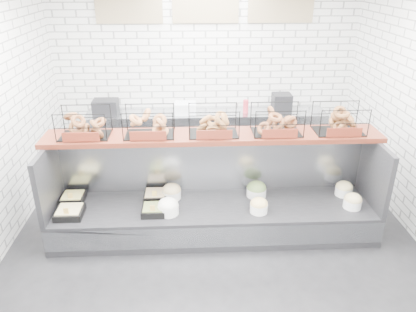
{
  "coord_description": "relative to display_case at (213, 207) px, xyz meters",
  "views": [
    {
      "loc": [
        -0.28,
        -4.04,
        3.08
      ],
      "look_at": [
        -0.07,
        0.45,
        1.0
      ],
      "focal_mm": 35.0,
      "sensor_mm": 36.0,
      "label": 1
    }
  ],
  "objects": [
    {
      "name": "ground",
      "position": [
        0.0,
        -0.35,
        -0.32
      ],
      "size": [
        5.5,
        5.5,
        0.0
      ],
      "primitive_type": "plane",
      "color": "black",
      "rests_on": "ground"
    },
    {
      "name": "room_shell",
      "position": [
        0.0,
        0.26,
        1.73
      ],
      "size": [
        5.02,
        5.51,
        3.01
      ],
      "color": "white",
      "rests_on": "ground"
    },
    {
      "name": "display_case",
      "position": [
        0.0,
        0.0,
        0.0
      ],
      "size": [
        4.0,
        0.9,
        1.2
      ],
      "color": "black",
      "rests_on": "ground"
    },
    {
      "name": "bagel_shelf",
      "position": [
        0.01,
        0.17,
        1.06
      ],
      "size": [
        4.1,
        0.5,
        0.4
      ],
      "color": "#47180F",
      "rests_on": "display_case"
    },
    {
      "name": "prep_counter",
      "position": [
        -0.0,
        2.08,
        0.15
      ],
      "size": [
        4.0,
        0.6,
        1.2
      ],
      "color": "#93969B",
      "rests_on": "ground"
    }
  ]
}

